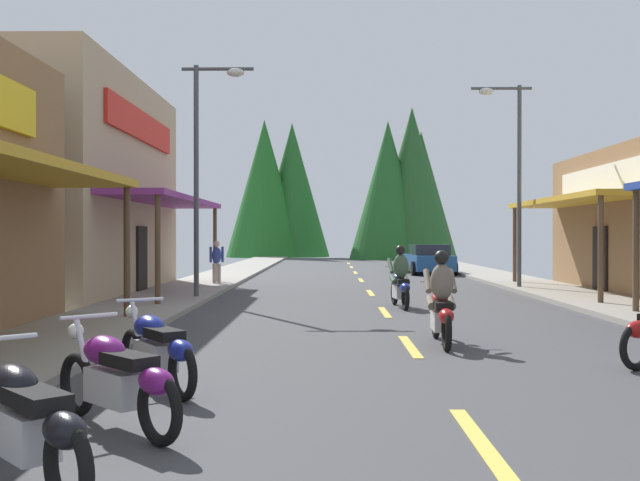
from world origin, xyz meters
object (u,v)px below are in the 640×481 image
motorcycle_parked_left_0 (25,421)px  motorcycle_parked_left_1 (117,378)px  parked_car_curbside (429,259)px  rider_cruising_lead (441,305)px  motorcycle_parked_left_2 (157,348)px  streetlamp_left (206,149)px  streetlamp_right (511,159)px  pedestrian_browsing (217,260)px  rider_cruising_trailing (400,282)px

motorcycle_parked_left_0 → motorcycle_parked_left_1: bearing=-50.9°
parked_car_curbside → rider_cruising_lead: bearing=170.3°
parked_car_curbside → motorcycle_parked_left_2: bearing=163.1°
streetlamp_left → streetlamp_right: 10.27m
motorcycle_parked_left_1 → pedestrian_browsing: bearing=-39.4°
motorcycle_parked_left_0 → rider_cruising_lead: bearing=-73.6°
motorcycle_parked_left_0 → pedestrian_browsing: 20.97m
rider_cruising_trailing → parked_car_curbside: size_ratio=0.49×
streetlamp_left → parked_car_curbside: (8.14, 14.29, -3.53)m
streetlamp_left → parked_car_curbside: 16.82m
motorcycle_parked_left_0 → rider_cruising_lead: rider_cruising_lead is taller
rider_cruising_trailing → motorcycle_parked_left_2: bearing=153.9°
streetlamp_right → motorcycle_parked_left_1: (-8.03, -17.71, -3.86)m
streetlamp_left → pedestrian_browsing: (-0.56, 5.59, -3.28)m
rider_cruising_lead → parked_car_curbside: 22.81m
motorcycle_parked_left_2 → rider_cruising_trailing: bearing=-56.5°
motorcycle_parked_left_2 → motorcycle_parked_left_1: bearing=146.1°
rider_cruising_lead → motorcycle_parked_left_0: bearing=151.8°
streetlamp_left → rider_cruising_lead: bearing=-57.7°
motorcycle_parked_left_2 → parked_car_curbside: size_ratio=0.41×
streetlamp_left → motorcycle_parked_left_0: (1.23, -15.31, -3.73)m
motorcycle_parked_left_2 → pedestrian_browsing: size_ratio=1.10×
motorcycle_parked_left_2 → rider_cruising_lead: 5.29m
rider_cruising_trailing → streetlamp_left: bearing=63.3°
rider_cruising_trailing → parked_car_curbside: rider_cruising_trailing is taller
pedestrian_browsing → parked_car_curbside: bearing=-83.8°
motorcycle_parked_left_0 → parked_car_curbside: (6.91, 29.59, 0.20)m
streetlamp_right → parked_car_curbside: (-1.32, 10.30, -3.66)m
streetlamp_left → motorcycle_parked_left_2: size_ratio=3.63×
pedestrian_browsing → parked_car_curbside: size_ratio=0.37×
motorcycle_parked_left_1 → pedestrian_browsing: (-1.99, 19.31, 0.45)m
motorcycle_parked_left_1 → motorcycle_parked_left_0: bearing=127.2°
motorcycle_parked_left_2 → streetlamp_left: bearing=-28.7°
pedestrian_browsing → parked_car_curbside: 12.30m
rider_cruising_lead → pedestrian_browsing: size_ratio=1.31×
motorcycle_parked_left_1 → motorcycle_parked_left_2: size_ratio=0.88×
streetlamp_right → streetlamp_left: bearing=-157.1°
streetlamp_right → parked_car_curbside: 11.01m
rider_cruising_trailing → rider_cruising_lead: bearing=175.6°
motorcycle_parked_left_2 → pedestrian_browsing: 17.63m
motorcycle_parked_left_1 → rider_cruising_lead: size_ratio=0.74×
motorcycle_parked_left_0 → rider_cruising_lead: 8.05m
rider_cruising_lead → pedestrian_browsing: pedestrian_browsing is taller
motorcycle_parked_left_2 → rider_cruising_trailing: rider_cruising_trailing is taller
streetlamp_left → parked_car_curbside: streetlamp_left is taller
motorcycle_parked_left_1 → rider_cruising_trailing: (3.76, 11.65, 0.17)m
streetlamp_right → parked_car_curbside: size_ratio=1.55×
streetlamp_left → motorcycle_parked_left_2: (1.39, -11.93, -3.73)m
motorcycle_parked_left_1 → parked_car_curbside: size_ratio=0.36×
rider_cruising_trailing → parked_car_curbside: (2.94, 16.36, 0.03)m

